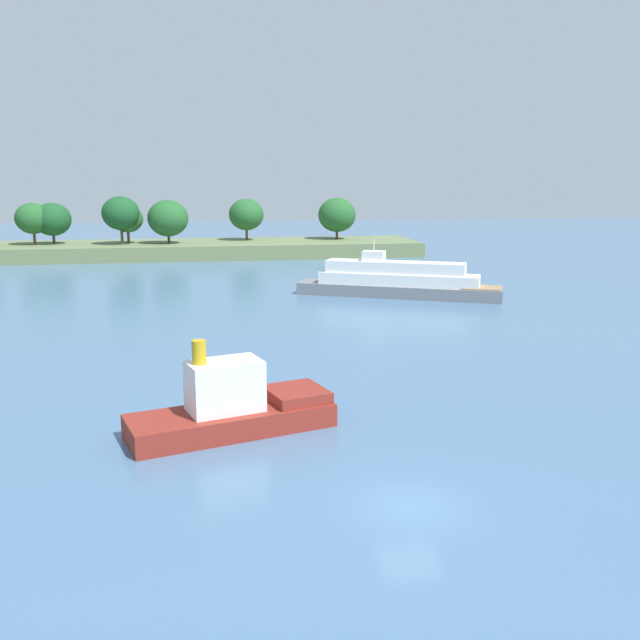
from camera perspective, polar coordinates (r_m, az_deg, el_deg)
ground_plane at (r=28.22m, az=7.60°, el=-15.14°), size 400.00×400.00×0.00m
treeline_island at (r=119.65m, az=-14.04°, el=6.51°), size 91.16×17.39×10.25m
tugboat at (r=35.41m, az=-7.16°, el=-7.27°), size 11.01×6.32×4.98m
white_riverboat at (r=76.38m, az=6.53°, el=3.23°), size 22.04×13.49×6.41m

